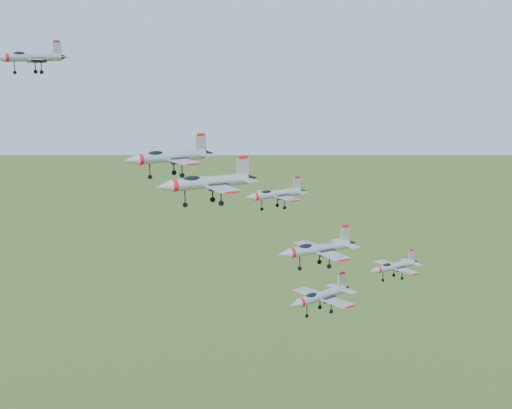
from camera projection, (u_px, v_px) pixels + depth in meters
jet_lead at (30, 57)px, 101.10m from camera, size 11.26×9.37×3.01m
jet_left_high at (169, 157)px, 93.68m from camera, size 13.10×10.77×3.51m
jet_right_high at (207, 182)px, 83.58m from camera, size 13.16×10.93×3.51m
jet_left_low at (275, 194)px, 117.50m from camera, size 12.08×9.96×3.23m
jet_right_low at (317, 249)px, 96.01m from camera, size 12.84×10.63×3.43m
jet_trail at (320, 296)px, 110.88m from camera, size 13.56×11.30×3.62m
jet_extra at (394, 266)px, 132.51m from camera, size 12.19×10.02×3.27m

